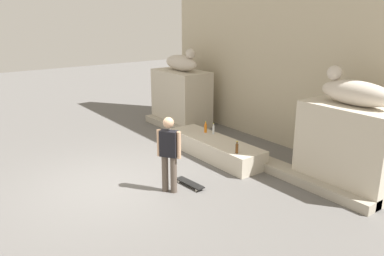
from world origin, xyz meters
The scene contains 13 objects.
ground_plane centered at (0.00, 0.00, 0.00)m, with size 40.00×40.00×0.00m, color #605E5B.
facade_wall centered at (0.00, 5.48, 3.42)m, with size 9.14×0.60×6.85m, color #C0B497.
pedestal_left centered at (-3.17, 4.15, 0.93)m, with size 2.06×1.16×1.87m, color beige.
pedestal_right centered at (3.17, 4.15, 0.93)m, with size 2.06×1.16×1.87m, color beige.
statue_reclining_left centered at (-3.13, 4.15, 2.15)m, with size 1.61×0.57×0.78m.
statue_reclining_right centered at (3.13, 4.15, 2.15)m, with size 1.60×0.57×0.78m.
ledge_block centered at (0.00, 3.01, 0.25)m, with size 3.05×0.90×0.49m, color beige.
skater centered at (1.03, 0.88, 0.92)m, with size 0.46×0.37×1.67m.
skateboard centered at (1.07, 1.39, 0.06)m, with size 0.81×0.26×0.08m.
bottle_clear centered at (-0.37, 3.27, 0.63)m, with size 0.06×0.06×0.32m.
bottle_brown centered at (1.12, 2.76, 0.62)m, with size 0.07×0.07×0.30m.
bottle_orange centered at (-0.63, 3.19, 0.63)m, with size 0.08×0.08×0.32m.
stair_step centered at (0.00, 3.55, 0.11)m, with size 8.40×0.50×0.22m, color #A9A08F.
Camera 1 is at (7.37, -3.25, 3.71)m, focal length 35.70 mm.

